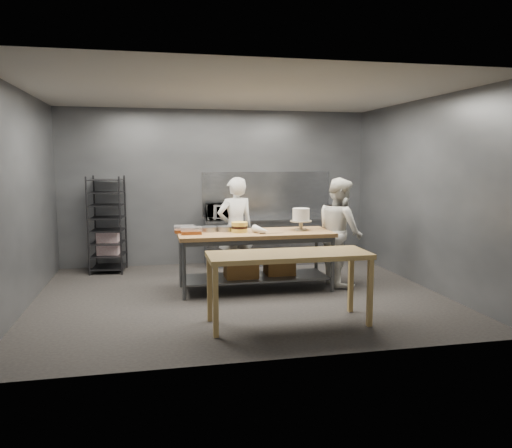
{
  "coord_description": "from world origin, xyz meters",
  "views": [
    {
      "loc": [
        -1.28,
        -7.25,
        2.04
      ],
      "look_at": [
        0.3,
        0.24,
        1.05
      ],
      "focal_mm": 35.0,
      "sensor_mm": 36.0,
      "label": 1
    }
  ],
  "objects_px": {
    "near_counter": "(289,260)",
    "frosted_cake_stand": "(301,216)",
    "chef_behind": "(235,229)",
    "work_table": "(256,254)",
    "layer_cake": "(239,227)",
    "speed_rack": "(107,225)",
    "chef_right": "(340,231)",
    "microwave": "(220,212)"
  },
  "relations": [
    {
      "from": "chef_right",
      "to": "frosted_cake_stand",
      "type": "xyz_separation_m",
      "value": [
        -0.68,
        -0.04,
        0.27
      ]
    },
    {
      "from": "near_counter",
      "to": "microwave",
      "type": "relative_size",
      "value": 3.69
    },
    {
      "from": "near_counter",
      "to": "layer_cake",
      "type": "bearing_deg",
      "value": 100.25
    },
    {
      "from": "chef_behind",
      "to": "microwave",
      "type": "bearing_deg",
      "value": -97.68
    },
    {
      "from": "near_counter",
      "to": "speed_rack",
      "type": "distance_m",
      "value": 4.28
    },
    {
      "from": "chef_behind",
      "to": "frosted_cake_stand",
      "type": "relative_size",
      "value": 4.97
    },
    {
      "from": "speed_rack",
      "to": "chef_behind",
      "type": "height_order",
      "value": "same"
    },
    {
      "from": "speed_rack",
      "to": "chef_behind",
      "type": "relative_size",
      "value": 1.0
    },
    {
      "from": "speed_rack",
      "to": "microwave",
      "type": "bearing_deg",
      "value": 2.2
    },
    {
      "from": "near_counter",
      "to": "microwave",
      "type": "distance_m",
      "value": 3.63
    },
    {
      "from": "near_counter",
      "to": "speed_rack",
      "type": "height_order",
      "value": "speed_rack"
    },
    {
      "from": "frosted_cake_stand",
      "to": "microwave",
      "type": "bearing_deg",
      "value": 119.0
    },
    {
      "from": "near_counter",
      "to": "layer_cake",
      "type": "height_order",
      "value": "layer_cake"
    },
    {
      "from": "frosted_cake_stand",
      "to": "layer_cake",
      "type": "relative_size",
      "value": 1.4
    },
    {
      "from": "speed_rack",
      "to": "layer_cake",
      "type": "relative_size",
      "value": 6.97
    },
    {
      "from": "frosted_cake_stand",
      "to": "layer_cake",
      "type": "xyz_separation_m",
      "value": [
        -1.0,
        -0.01,
        -0.15
      ]
    },
    {
      "from": "chef_behind",
      "to": "layer_cake",
      "type": "distance_m",
      "value": 0.74
    },
    {
      "from": "chef_behind",
      "to": "work_table",
      "type": "bearing_deg",
      "value": 93.36
    },
    {
      "from": "near_counter",
      "to": "frosted_cake_stand",
      "type": "xyz_separation_m",
      "value": [
        0.69,
        1.74,
        0.33
      ]
    },
    {
      "from": "speed_rack",
      "to": "layer_cake",
      "type": "distance_m",
      "value": 2.78
    },
    {
      "from": "frosted_cake_stand",
      "to": "speed_rack",
      "type": "bearing_deg",
      "value": 150.21
    },
    {
      "from": "work_table",
      "to": "microwave",
      "type": "distance_m",
      "value": 1.97
    },
    {
      "from": "work_table",
      "to": "near_counter",
      "type": "relative_size",
      "value": 1.2
    },
    {
      "from": "microwave",
      "to": "chef_right",
      "type": "bearing_deg",
      "value": -46.9
    },
    {
      "from": "chef_behind",
      "to": "layer_cake",
      "type": "bearing_deg",
      "value": 73.02
    },
    {
      "from": "near_counter",
      "to": "speed_rack",
      "type": "relative_size",
      "value": 1.14
    },
    {
      "from": "frosted_cake_stand",
      "to": "near_counter",
      "type": "bearing_deg",
      "value": -111.53
    },
    {
      "from": "frosted_cake_stand",
      "to": "layer_cake",
      "type": "height_order",
      "value": "frosted_cake_stand"
    },
    {
      "from": "work_table",
      "to": "layer_cake",
      "type": "bearing_deg",
      "value": 178.52
    },
    {
      "from": "work_table",
      "to": "frosted_cake_stand",
      "type": "distance_m",
      "value": 0.93
    },
    {
      "from": "speed_rack",
      "to": "microwave",
      "type": "relative_size",
      "value": 3.23
    },
    {
      "from": "speed_rack",
      "to": "microwave",
      "type": "height_order",
      "value": "speed_rack"
    },
    {
      "from": "chef_behind",
      "to": "microwave",
      "type": "xyz_separation_m",
      "value": [
        -0.09,
        1.15,
        0.18
      ]
    },
    {
      "from": "chef_right",
      "to": "speed_rack",
      "type": "bearing_deg",
      "value": 61.24
    },
    {
      "from": "chef_behind",
      "to": "chef_right",
      "type": "bearing_deg",
      "value": 144.93
    },
    {
      "from": "chef_right",
      "to": "microwave",
      "type": "height_order",
      "value": "chef_right"
    },
    {
      "from": "speed_rack",
      "to": "frosted_cake_stand",
      "type": "height_order",
      "value": "speed_rack"
    },
    {
      "from": "chef_behind",
      "to": "layer_cake",
      "type": "xyz_separation_m",
      "value": [
        -0.06,
        -0.72,
        0.13
      ]
    },
    {
      "from": "chef_behind",
      "to": "chef_right",
      "type": "distance_m",
      "value": 1.75
    },
    {
      "from": "microwave",
      "to": "near_counter",
      "type": "bearing_deg",
      "value": -84.47
    },
    {
      "from": "chef_behind",
      "to": "frosted_cake_stand",
      "type": "distance_m",
      "value": 1.21
    },
    {
      "from": "chef_behind",
      "to": "speed_rack",
      "type": "bearing_deg",
      "value": -38.6
    }
  ]
}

